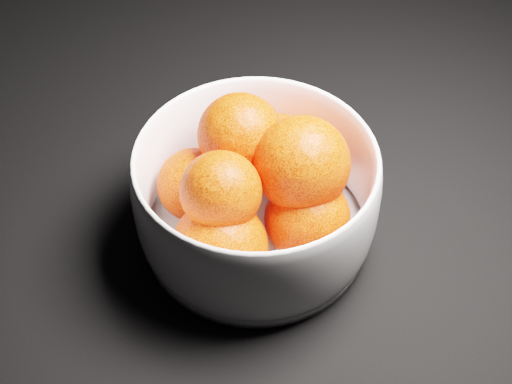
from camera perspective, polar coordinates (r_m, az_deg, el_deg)
ground at (r=0.91m, az=4.00°, el=13.88°), size 3.00×3.00×0.00m
bowl at (r=0.61m, az=-0.00°, el=-0.33°), size 0.21×0.21×0.10m
orange_pile at (r=0.60m, az=0.05°, el=0.57°), size 0.18×0.16×0.12m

